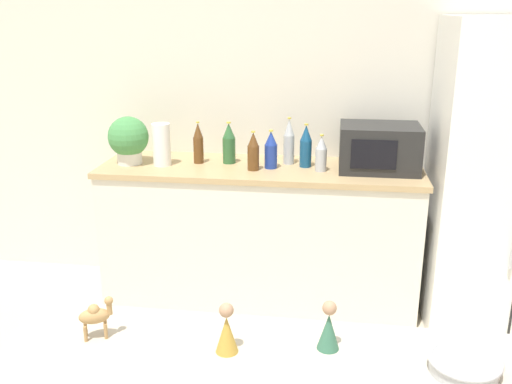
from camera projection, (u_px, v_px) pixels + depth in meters
wall_back at (308, 103)px, 3.77m from camera, size 8.00×0.06×2.55m
back_counter at (260, 233)px, 3.75m from camera, size 2.03×0.63×0.92m
refrigerator at (511, 179)px, 3.35m from camera, size 0.89×0.72×1.84m
potted_plant at (128, 139)px, 3.62m from camera, size 0.26×0.26×0.30m
paper_towel_roll at (162, 145)px, 3.59m from camera, size 0.11×0.11×0.27m
microwave at (379, 148)px, 3.48m from camera, size 0.48×0.37×0.28m
back_bottle_0 at (321, 154)px, 3.47m from camera, size 0.07×0.07×0.23m
back_bottle_1 at (289, 142)px, 3.62m from camera, size 0.07×0.07×0.30m
back_bottle_2 at (229, 144)px, 3.64m from camera, size 0.08×0.08×0.27m
back_bottle_3 at (198, 143)px, 3.64m from camera, size 0.07×0.07×0.27m
back_bottle_4 at (253, 152)px, 3.49m from camera, size 0.07×0.07×0.24m
back_bottle_5 at (271, 150)px, 3.53m from camera, size 0.08×0.08×0.24m
back_bottle_6 at (306, 146)px, 3.55m from camera, size 0.07×0.07×0.27m
fruit_bowl at (464, 364)px, 1.53m from camera, size 0.20×0.20×0.05m
camel_figurine at (96, 315)px, 1.68m from camera, size 0.10×0.08×0.13m
wise_man_figurine_blue at (227, 331)px, 1.62m from camera, size 0.07×0.07×0.15m
wise_man_figurine_crimson at (329, 328)px, 1.63m from camera, size 0.06×0.06×0.15m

